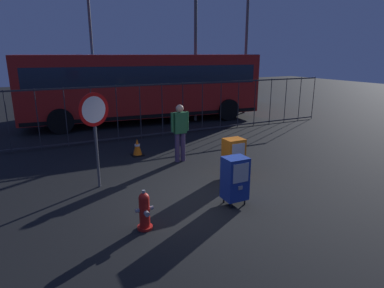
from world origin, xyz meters
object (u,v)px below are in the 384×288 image
(stop_sign, at_px, (95,121))
(bus_near, at_px, (144,84))
(newspaper_box_primary, at_px, (234,156))
(street_light_near_left, at_px, (196,18))
(fire_hydrant, at_px, (144,211))
(street_light_near_right, at_px, (247,17))
(pedestrian, at_px, (180,130))
(street_light_far_left, at_px, (89,17))
(bus_far, at_px, (174,77))
(traffic_cone, at_px, (137,147))
(newspaper_box_secondary, at_px, (235,178))

(stop_sign, relative_size, bus_near, 0.21)
(newspaper_box_primary, height_order, street_light_near_left, street_light_near_left)
(fire_hydrant, distance_m, street_light_near_right, 13.31)
(fire_hydrant, relative_size, pedestrian, 0.45)
(street_light_near_left, xyz_separation_m, street_light_far_left, (-3.74, 4.40, 0.27))
(bus_far, bearing_deg, pedestrian, -114.70)
(fire_hydrant, bearing_deg, stop_sign, 98.35)
(street_light_far_left, bearing_deg, pedestrian, -86.66)
(pedestrian, relative_size, traffic_cone, 3.15)
(bus_near, height_order, street_light_far_left, street_light_far_left)
(pedestrian, relative_size, bus_near, 0.16)
(fire_hydrant, height_order, newspaper_box_secondary, newspaper_box_secondary)
(pedestrian, height_order, traffic_cone, pedestrian)
(newspaper_box_secondary, bearing_deg, street_light_far_left, 91.83)
(pedestrian, height_order, bus_near, bus_near)
(traffic_cone, xyz_separation_m, street_light_far_left, (0.38, 8.55, 4.54))
(fire_hydrant, height_order, pedestrian, pedestrian)
(newspaper_box_primary, relative_size, bus_near, 0.10)
(bus_far, height_order, street_light_near_right, street_light_near_right)
(fire_hydrant, relative_size, traffic_cone, 1.41)
(fire_hydrant, bearing_deg, traffic_cone, 74.36)
(fire_hydrant, height_order, bus_far, bus_far)
(newspaper_box_secondary, xyz_separation_m, bus_far, (4.23, 12.92, 1.14))
(newspaper_box_secondary, height_order, street_light_near_left, street_light_near_left)
(street_light_near_right, bearing_deg, pedestrian, -137.12)
(bus_near, bearing_deg, newspaper_box_primary, -87.62)
(bus_far, distance_m, street_light_far_left, 5.58)
(fire_hydrant, relative_size, newspaper_box_primary, 0.73)
(newspaper_box_primary, xyz_separation_m, street_light_far_left, (-1.22, 11.47, 4.23))
(newspaper_box_secondary, distance_m, traffic_cone, 4.30)
(newspaper_box_primary, bearing_deg, street_light_near_right, 53.50)
(traffic_cone, height_order, street_light_near_left, street_light_near_left)
(fire_hydrant, relative_size, bus_far, 0.07)
(pedestrian, bearing_deg, traffic_cone, 130.51)
(pedestrian, bearing_deg, stop_sign, -159.92)
(pedestrian, bearing_deg, bus_far, 67.47)
(pedestrian, distance_m, bus_far, 10.66)
(bus_far, bearing_deg, stop_sign, -123.69)
(fire_hydrant, height_order, street_light_far_left, street_light_far_left)
(fire_hydrant, xyz_separation_m, street_light_far_left, (1.61, 12.91, 4.45))
(bus_near, bearing_deg, street_light_near_left, -16.92)
(street_light_near_left, bearing_deg, street_light_near_right, 11.73)
(newspaper_box_secondary, distance_m, stop_sign, 3.37)
(fire_hydrant, bearing_deg, street_light_near_left, 57.87)
(newspaper_box_secondary, xyz_separation_m, stop_sign, (-2.36, 2.18, 1.03))
(bus_near, bearing_deg, newspaper_box_secondary, -92.28)
(street_light_near_right, height_order, street_light_far_left, street_light_far_left)
(newspaper_box_primary, xyz_separation_m, street_light_near_left, (2.52, 7.07, 3.96))
(fire_hydrant, distance_m, street_light_far_left, 13.75)
(stop_sign, relative_size, traffic_cone, 4.21)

